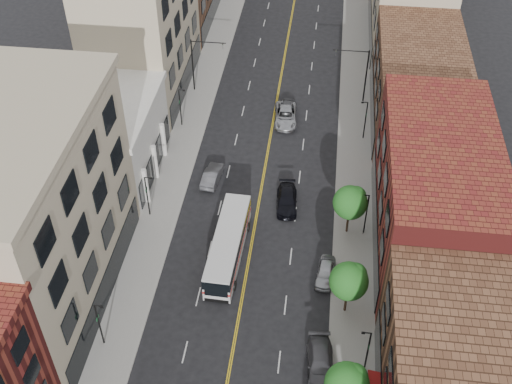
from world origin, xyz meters
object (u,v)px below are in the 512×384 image
at_px(car_parked_far, 325,272).
at_px(car_lane_a, 287,200).
at_px(car_lane_behind, 212,175).
at_px(city_bus, 228,244).
at_px(car_parked_mid, 320,363).
at_px(car_lane_c, 287,110).
at_px(car_lane_b, 286,115).

bearing_deg(car_parked_far, car_lane_a, 120.46).
relative_size(car_parked_far, car_lane_behind, 0.90).
relative_size(city_bus, car_parked_mid, 2.19).
relative_size(city_bus, car_lane_behind, 2.57).
relative_size(car_parked_mid, car_lane_c, 1.21).
xyz_separation_m(car_parked_far, car_lane_a, (-4.44, 9.53, 0.05)).
height_order(city_bus, car_lane_a, city_bus).
height_order(car_parked_far, car_lane_a, car_lane_a).
bearing_deg(car_parked_mid, car_parked_far, 84.57).
xyz_separation_m(car_parked_mid, car_lane_c, (-5.90, 36.08, -0.02)).
height_order(city_bus, car_parked_far, city_bus).
distance_m(car_lane_behind, car_lane_a, 8.98).
bearing_deg(car_lane_a, car_parked_mid, -81.54).
xyz_separation_m(car_lane_behind, car_lane_a, (8.46, -3.01, -0.00)).
bearing_deg(car_lane_b, city_bus, -102.84).
xyz_separation_m(car_lane_behind, car_lane_b, (7.00, 12.26, 0.06)).
xyz_separation_m(car_parked_mid, car_lane_behind, (-12.90, 22.51, -0.03)).
bearing_deg(car_lane_behind, car_lane_c, -111.63).
bearing_deg(car_lane_a, car_parked_far, -69.40).
xyz_separation_m(car_parked_mid, car_lane_a, (-4.44, 19.50, -0.03)).
relative_size(city_bus, car_lane_a, 2.28).
distance_m(car_parked_far, car_lane_a, 10.52).
bearing_deg(car_parked_mid, car_lane_b, 94.20).
relative_size(car_parked_mid, car_lane_a, 1.04).
height_order(car_lane_a, car_lane_c, car_lane_c).
height_order(car_lane_behind, car_lane_c, car_lane_c).
bearing_deg(car_parked_mid, car_lane_a, 97.39).
bearing_deg(car_parked_far, car_lane_b, 108.89).
distance_m(car_parked_far, car_lane_behind, 17.99).
distance_m(car_lane_behind, car_lane_c, 15.27).
bearing_deg(car_lane_c, car_lane_b, -87.29).
bearing_deg(car_lane_a, car_lane_b, 91.13).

